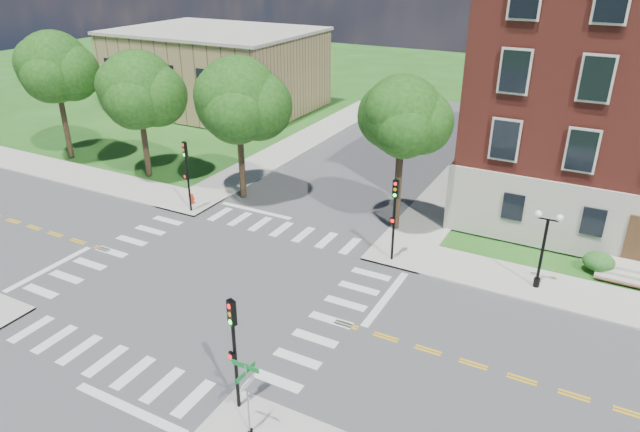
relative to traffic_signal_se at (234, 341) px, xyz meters
The scene contains 18 objects.
ground 10.04m from the traffic_signal_se, 134.54° to the left, with size 160.00×160.00×0.00m, color #205016.
road_ew 10.04m from the traffic_signal_se, 134.54° to the left, with size 90.00×12.00×0.01m, color #3D3D3F.
road_ns 10.04m from the traffic_signal_se, 134.54° to the left, with size 12.00×90.00×0.01m, color #3D3D3F.
sidewalk_ne 24.01m from the traffic_signal_se, 68.58° to the left, with size 34.00×34.00×0.12m.
sidewalk_nw 31.42m from the traffic_signal_se, 134.86° to the left, with size 34.00×34.00×0.12m.
crosswalk_east 7.52m from the traffic_signal_se, 85.61° to the left, with size 2.20×10.20×0.02m, color silver, non-canonical shape.
stop_bar_east 10.51m from the traffic_signal_se, 77.78° to the left, with size 0.40×5.50×0.00m, color silver.
secondary_building 46.66m from the traffic_signal_se, 127.94° to the left, with size 20.40×15.40×8.30m.
tree_a 34.48m from the traffic_signal_se, 149.68° to the left, with size 5.63×5.63×10.31m.
tree_b 27.09m from the traffic_signal_se, 140.33° to the left, with size 5.71×5.71×9.50m.
tree_c 21.12m from the traffic_signal_se, 124.45° to the left, with size 5.72×5.72×9.78m.
tree_d 17.90m from the traffic_signal_se, 91.14° to the left, with size 4.68×4.68×9.59m.
traffic_signal_se is the anchor object (origin of this frame).
traffic_signal_ne 13.53m from the traffic_signal_se, 86.00° to the left, with size 0.32×0.35×4.80m.
traffic_signal_nw 18.94m from the traffic_signal_se, 135.07° to the left, with size 0.38×0.46×4.80m.
twin_lamp_west 16.75m from the traffic_signal_se, 58.90° to the left, with size 1.36×0.36×4.23m.
street_sign_pole 1.68m from the traffic_signal_se, 37.87° to the right, with size 1.10×1.10×3.10m.
fire_hydrant 20.28m from the traffic_signal_se, 134.49° to the left, with size 0.35×0.35×0.75m.
Camera 1 is at (17.29, -20.08, 16.01)m, focal length 32.00 mm.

